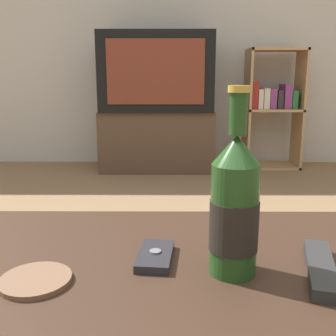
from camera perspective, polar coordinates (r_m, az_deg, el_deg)
name	(u,v)px	position (r m, az deg, el deg)	size (l,w,h in m)	color
back_wall	(166,12)	(3.60, -0.32, 21.66)	(8.00, 0.05, 2.60)	beige
coffee_table	(145,323)	(0.65, -3.41, -21.52)	(1.19, 0.65, 0.46)	#332116
tv_stand	(157,140)	(3.30, -1.59, 4.09)	(0.93, 0.45, 0.49)	#4C3828
television	(157,72)	(3.26, -1.65, 13.71)	(0.89, 0.52, 0.61)	black
bookshelf	(272,105)	(3.46, 14.91, 8.83)	(0.46, 0.30, 0.99)	tan
beer_bottle	(234,208)	(0.61, 9.61, -5.82)	(0.08, 0.08, 0.29)	#1E4219
cell_phone	(155,256)	(0.68, -1.85, -12.63)	(0.07, 0.11, 0.02)	#232328
remote_control	(321,268)	(0.68, 21.27, -13.41)	(0.08, 0.18, 0.02)	#282828
coaster	(36,279)	(0.65, -18.61, -15.07)	(0.11, 0.11, 0.01)	brown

